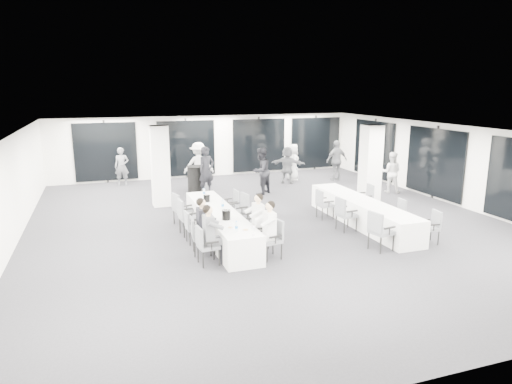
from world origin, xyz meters
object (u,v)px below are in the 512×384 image
Objects in this scene: banquet_table_main at (220,224)px; standing_guest_d at (337,158)px; standing_guest_a at (206,168)px; chair_main_left_mid at (192,225)px; standing_guest_f at (287,162)px; chair_main_left_far at (180,207)px; chair_main_right_near at (273,236)px; cocktail_table at (196,179)px; chair_side_right_mid at (398,212)px; chair_main_left_second at (198,234)px; chair_main_right_second at (262,228)px; standing_guest_e at (293,160)px; chair_side_left_near at (379,229)px; standing_guest_g at (122,164)px; chair_main_right_mid at (252,219)px; chair_main_left_fourth at (186,215)px; ice_bucket_near at (226,215)px; ice_bucket_far at (207,198)px; chair_side_right_far at (366,197)px; chair_side_left_far at (323,202)px; chair_side_right_near at (432,225)px; standing_guest_b at (261,168)px; chair_main_left_near at (205,243)px; standing_guest_h at (391,170)px; banquet_table_side at (362,212)px; standing_guest_c at (199,162)px; chair_main_right_far at (232,203)px; chair_main_right_fourth at (241,208)px; chair_side_left_mid at (344,212)px.

standing_guest_d reaches higher than banquet_table_main.
banquet_table_main is at bearing -120.69° from standing_guest_a.
standing_guest_f reaches higher than chair_main_left_mid.
chair_main_left_far reaches higher than banquet_table_main.
standing_guest_f is at bearing -34.62° from chair_main_right_near.
chair_side_right_mid is (4.67, -6.58, -0.04)m from cocktail_table.
standing_guest_a is at bearing 172.18° from chair_main_left_second.
standing_guest_e reaches higher than chair_main_right_second.
standing_guest_g reaches higher than chair_side_left_near.
standing_guest_d is at bearing -29.18° from chair_main_right_mid.
standing_guest_d is (7.74, 7.10, 0.49)m from chair_main_left_second.
standing_guest_e reaches higher than chair_main_left_fourth.
standing_guest_d reaches higher than ice_bucket_near.
chair_side_right_far is at bearing -2.94° from ice_bucket_far.
chair_side_left_far is at bearing 113.86° from standing_guest_f.
chair_side_right_mid is (-0.00, 1.46, -0.02)m from chair_side_right_near.
chair_side_right_near is 7.30m from standing_guest_b.
chair_side_right_mid is (6.03, 0.99, -0.04)m from chair_main_left_near.
chair_side_left_near is 6.98m from standing_guest_h.
ice_bucket_far reaches higher than banquet_table_side.
standing_guest_c reaches higher than ice_bucket_far.
chair_main_right_mid is at bearing 177.59° from chair_main_right_far.
chair_main_left_far is at bearing 23.75° from standing_guest_d.
ice_bucket_far is (-7.00, -4.83, -0.16)m from standing_guest_d.
chair_main_left_far is 0.49× the size of standing_guest_d.
chair_main_right_second is at bearing 122.33° from chair_side_right_far.
standing_guest_a is (-3.53, 5.43, 0.68)m from banquet_table_side.
chair_side_left_far is at bearing 169.05° from chair_side_left_near.
chair_main_right_fourth reaches higher than chair_main_left_far.
standing_guest_d is at bearing 139.50° from chair_main_left_second.
chair_side_right_near is (1.66, 0.05, -0.08)m from chair_side_left_near.
chair_side_right_far is at bearing 126.73° from chair_side_left_mid.
chair_side_right_mid is 5.66m from ice_bucket_far.
banquet_table_main is 1.43m from chair_main_right_second.
standing_guest_a is 1.15× the size of standing_guest_e.
chair_main_left_near is at bearing 138.08° from chair_main_right_fourth.
standing_guest_g is at bearing 139.33° from cocktail_table.
chair_main_right_near is 0.93× the size of chair_side_left_near.
standing_guest_g is at bearing 43.80° from chair_side_right_mid.
chair_main_right_fourth is (0.00, 2.69, 0.03)m from chair_main_right_near.
chair_side_right_near is 8.72m from standing_guest_a.
chair_main_right_far is at bearing -111.67° from standing_guest_a.
standing_guest_a is at bearing -58.07° from cocktail_table.
standing_guest_b is at bearing 174.87° from chair_side_left_near.
chair_side_right_near is 8.48m from standing_guest_d.
chair_main_right_far is 0.45× the size of standing_guest_b.
standing_guest_a is (-4.36, 4.34, 0.51)m from chair_side_right_far.
standing_guest_e reaches higher than ice_bucket_near.
banquet_table_side is at bearing 106.85° from chair_main_left_second.
chair_side_left_far is 6.20m from standing_guest_e.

